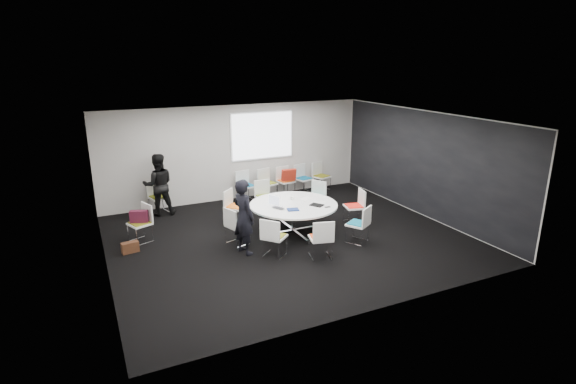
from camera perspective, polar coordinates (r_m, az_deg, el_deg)
name	(u,v)px	position (r m, az deg, el deg)	size (l,w,h in m)	color
room_shell	(291,180)	(10.29, 0.42, 1.48)	(8.08, 7.08, 2.88)	black
conference_table	(293,212)	(10.85, 0.70, -2.54)	(2.11, 2.11, 0.73)	silver
projection_screen	(262,136)	(13.56, -3.26, 7.14)	(1.90, 0.03, 1.35)	white
chair_ring_a	(354,213)	(11.66, 8.39, -2.64)	(0.54, 0.55, 0.88)	silver
chair_ring_b	(315,204)	(12.27, 3.47, -1.48)	(0.62, 0.62, 0.88)	silver
chair_ring_c	(265,203)	(12.34, -2.95, -1.38)	(0.47, 0.46, 0.88)	silver
chair_ring_d	(235,213)	(11.58, -6.71, -2.71)	(0.64, 0.64, 0.88)	silver
chair_ring_e	(237,233)	(10.33, -6.44, -5.15)	(0.57, 0.58, 0.88)	silver
chair_ring_f	(274,244)	(9.66, -1.78, -6.65)	(0.64, 0.64, 0.88)	silver
chair_ring_g	(321,246)	(9.61, 4.20, -6.83)	(0.56, 0.55, 0.88)	silver
chair_ring_h	(358,231)	(10.48, 8.89, -4.92)	(0.63, 0.62, 0.88)	silver
chair_back_a	(246,192)	(13.40, -5.36, 0.06)	(0.54, 0.53, 0.88)	silver
chair_back_b	(268,189)	(13.62, -2.60, 0.39)	(0.57, 0.56, 0.88)	silver
chair_back_c	(286,186)	(13.87, -0.31, 0.71)	(0.52, 0.51, 0.88)	silver
chair_back_d	(303,184)	(14.15, 1.98, 1.02)	(0.56, 0.55, 0.88)	silver
chair_back_e	(321,182)	(14.45, 4.24, 1.33)	(0.57, 0.56, 0.88)	silver
chair_spare_left	(141,230)	(10.94, -18.16, -4.65)	(0.58, 0.59, 0.88)	silver
chair_person_back	(159,203)	(12.79, -16.07, -1.36)	(0.56, 0.56, 0.88)	silver
person_main	(244,217)	(9.67, -5.63, -3.15)	(0.61, 0.40, 1.66)	black
person_back	(158,185)	(12.48, -16.13, 0.89)	(0.82, 0.64, 1.68)	black
laptop	(279,207)	(10.49, -1.09, -1.98)	(0.30, 0.20, 0.02)	#333338
laptop_lid	(274,200)	(10.63, -1.81, -1.05)	(0.30, 0.02, 0.22)	silver
notebook_black	(317,205)	(10.69, 3.67, -1.66)	(0.22, 0.30, 0.02)	black
tablet_folio	(293,210)	(10.35, 0.63, -2.24)	(0.26, 0.20, 0.03)	navy
papers_right	(306,199)	(11.18, 2.30, -0.85)	(0.30, 0.21, 0.00)	white
papers_front	(321,202)	(10.91, 4.15, -1.34)	(0.30, 0.21, 0.00)	silver
cup	(292,198)	(11.07, 0.52, -0.78)	(0.08, 0.08, 0.09)	white
phone	(328,207)	(10.59, 5.05, -1.91)	(0.14, 0.07, 0.01)	black
maroon_bag	(139,216)	(10.82, -18.40, -2.97)	(0.40, 0.14, 0.28)	#4A1326
brown_bag	(130,247)	(10.48, -19.41, -6.65)	(0.36, 0.16, 0.24)	#462616
red_jacket	(289,175)	(13.56, 0.10, 2.19)	(0.44, 0.10, 0.35)	#A72414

